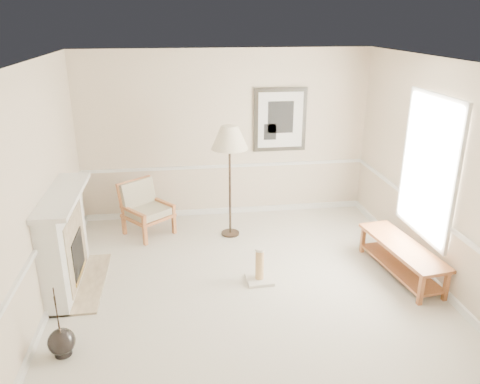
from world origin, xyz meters
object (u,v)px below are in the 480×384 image
Objects in this scene: floor_lamp at (230,141)px; scratching_post at (259,271)px; floor_vase at (62,342)px; armchair at (144,206)px; bench at (401,254)px.

floor_lamp reaches higher than scratching_post.
floor_lamp reaches higher than floor_vase.
floor_lamp is at bearing -50.41° from armchair.
floor_vase reaches higher than bench.
bench is at bearing -2.42° from scratching_post.
floor_lamp reaches higher than bench.
floor_vase is 1.68× the size of scratching_post.
bench is (2.19, -1.59, -1.29)m from floor_lamp.
floor_vase is at bearing -142.66° from armchair.
floor_lamp reaches higher than armchair.
scratching_post is at bearing -87.02° from armchair.
floor_lamp is (1.39, -0.28, 1.12)m from armchair.
armchair is 2.42m from scratching_post.
scratching_post is (0.22, -1.51, -1.43)m from floor_lamp.
bench is 1.98m from scratching_post.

